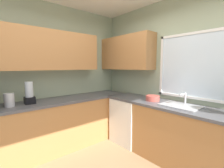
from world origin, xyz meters
name	(u,v)px	position (x,y,z in m)	size (l,w,h in m)	color
room_shell	(99,45)	(-0.77, 0.49, 1.86)	(3.65, 3.34, 2.75)	#9EAD8E
counter_run_left	(55,125)	(-1.46, 0.00, 0.46)	(0.65, 2.95, 0.92)	#AD7542
counter_run_back	(179,135)	(0.21, 1.30, 0.46)	(2.74, 0.65, 0.92)	#AD7542
dishwasher	(130,120)	(-0.80, 1.27, 0.44)	(0.60, 0.60, 0.87)	white
kettle	(9,100)	(-1.44, -0.68, 1.02)	(0.14, 0.14, 0.20)	#B7B7BC
sink_assembly	(180,105)	(0.20, 1.31, 0.93)	(0.55, 0.40, 0.19)	#9EA0A5
bowl	(153,98)	(-0.30, 1.30, 0.96)	(0.23, 0.23, 0.09)	#B74C42
blender_appliance	(29,94)	(-1.46, -0.40, 1.08)	(0.15, 0.15, 0.36)	black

